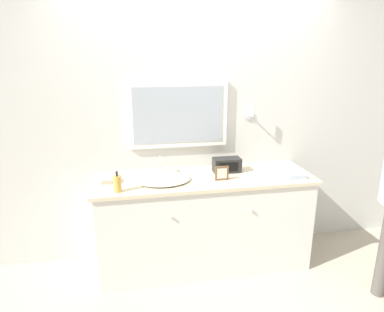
{
  "coord_description": "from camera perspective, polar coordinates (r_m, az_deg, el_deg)",
  "views": [
    {
      "loc": [
        -0.64,
        -2.48,
        1.92
      ],
      "look_at": [
        -0.11,
        0.31,
        1.08
      ],
      "focal_mm": 32.0,
      "sensor_mm": 36.0,
      "label": 1
    }
  ],
  "objects": [
    {
      "name": "ground_plane",
      "position": [
        3.2,
        3.19,
        -20.37
      ],
      "size": [
        14.0,
        14.0,
        0.0
      ],
      "primitive_type": "plane",
      "color": "#B2A893"
    },
    {
      "name": "wall_back",
      "position": [
        3.25,
        0.77,
        5.15
      ],
      "size": [
        8.0,
        0.18,
        2.55
      ],
      "color": "silver",
      "rests_on": "ground_plane"
    },
    {
      "name": "vanity_counter",
      "position": [
        3.22,
        1.99,
        -10.83
      ],
      "size": [
        1.94,
        0.62,
        0.88
      ],
      "color": "silver",
      "rests_on": "ground_plane"
    },
    {
      "name": "sink_basin",
      "position": [
        2.96,
        -4.88,
        -3.77
      ],
      "size": [
        0.47,
        0.43,
        0.16
      ],
      "color": "silver",
      "rests_on": "vanity_counter"
    },
    {
      "name": "soap_bottle",
      "position": [
        2.76,
        -12.32,
        -4.51
      ],
      "size": [
        0.06,
        0.06,
        0.17
      ],
      "color": "gold",
      "rests_on": "vanity_counter"
    },
    {
      "name": "appliance_box",
      "position": [
        3.17,
        5.82,
        -1.5
      ],
      "size": [
        0.25,
        0.13,
        0.13
      ],
      "color": "black",
      "rests_on": "vanity_counter"
    },
    {
      "name": "picture_frame",
      "position": [
        2.95,
        5.0,
        -2.88
      ],
      "size": [
        0.12,
        0.01,
        0.13
      ],
      "color": "brown",
      "rests_on": "vanity_counter"
    },
    {
      "name": "hand_towel_near_sink",
      "position": [
        3.16,
        16.78,
        -3.08
      ],
      "size": [
        0.16,
        0.14,
        0.04
      ],
      "color": "#A8B7C6",
      "rests_on": "vanity_counter"
    },
    {
      "name": "hand_towel_far_corner",
      "position": [
        3.0,
        -13.45,
        -3.89
      ],
      "size": [
        0.14,
        0.13,
        0.04
      ],
      "color": "#B7A899",
      "rests_on": "vanity_counter"
    },
    {
      "name": "metal_tray",
      "position": [
        3.18,
        12.9,
        -2.91
      ],
      "size": [
        0.17,
        0.13,
        0.01
      ],
      "color": "silver",
      "rests_on": "vanity_counter"
    }
  ]
}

